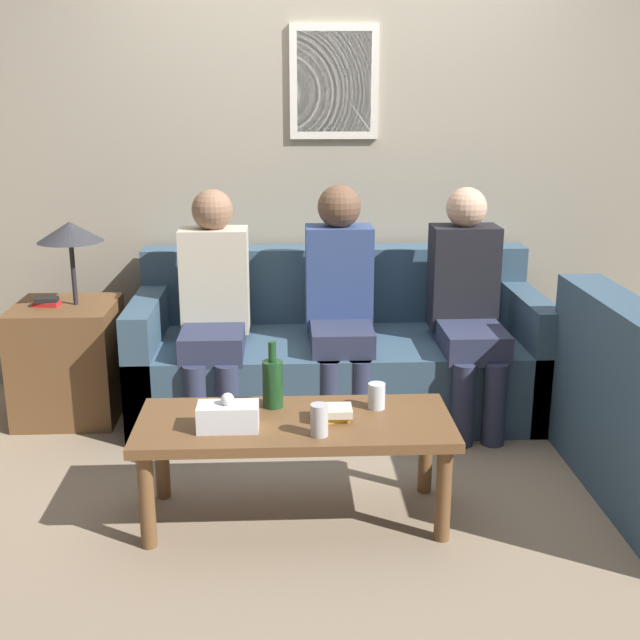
# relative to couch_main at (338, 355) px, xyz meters

# --- Properties ---
(ground_plane) EXTENTS (16.00, 16.00, 0.00)m
(ground_plane) POSITION_rel_couch_main_xyz_m (0.00, -0.52, -0.29)
(ground_plane) COLOR gray
(wall_back) EXTENTS (9.00, 0.08, 2.60)m
(wall_back) POSITION_rel_couch_main_xyz_m (0.00, 0.47, 1.01)
(wall_back) COLOR #9E937F
(wall_back) RESTS_ON ground_plane
(couch_main) EXTENTS (2.11, 0.88, 0.82)m
(couch_main) POSITION_rel_couch_main_xyz_m (0.00, 0.00, 0.00)
(couch_main) COLOR #385166
(couch_main) RESTS_ON ground_plane
(coffee_table) EXTENTS (1.23, 0.51, 0.42)m
(coffee_table) POSITION_rel_couch_main_xyz_m (-0.25, -1.18, 0.08)
(coffee_table) COLOR brown
(coffee_table) RESTS_ON ground_plane
(side_table_with_lamp) EXTENTS (0.51, 0.51, 1.03)m
(side_table_with_lamp) POSITION_rel_couch_main_xyz_m (-1.40, -0.07, 0.06)
(side_table_with_lamp) COLOR brown
(side_table_with_lamp) RESTS_ON ground_plane
(wine_bottle) EXTENTS (0.08, 0.08, 0.27)m
(wine_bottle) POSITION_rel_couch_main_xyz_m (-0.33, -1.04, 0.24)
(wine_bottle) COLOR #19421E
(wine_bottle) RESTS_ON coffee_table
(drinking_glass) EXTENTS (0.07, 0.07, 0.10)m
(drinking_glass) POSITION_rel_couch_main_xyz_m (0.08, -1.08, 0.19)
(drinking_glass) COLOR silver
(drinking_glass) RESTS_ON coffee_table
(book_stack) EXTENTS (0.15, 0.11, 0.05)m
(book_stack) POSITION_rel_couch_main_xyz_m (-0.10, -1.19, 0.16)
(book_stack) COLOR gold
(book_stack) RESTS_ON coffee_table
(soda_can) EXTENTS (0.07, 0.07, 0.12)m
(soda_can) POSITION_rel_couch_main_xyz_m (-0.16, -1.34, 0.19)
(soda_can) COLOR #BCBCC1
(soda_can) RESTS_ON coffee_table
(tissue_box) EXTENTS (0.23, 0.12, 0.15)m
(tissue_box) POSITION_rel_couch_main_xyz_m (-0.50, -1.26, 0.19)
(tissue_box) COLOR silver
(tissue_box) RESTS_ON coffee_table
(person_left) EXTENTS (0.34, 0.59, 1.19)m
(person_left) POSITION_rel_couch_main_xyz_m (-0.64, -0.18, 0.35)
(person_left) COLOR #2D334C
(person_left) RESTS_ON ground_plane
(person_middle) EXTENTS (0.34, 0.58, 1.20)m
(person_middle) POSITION_rel_couch_main_xyz_m (0.00, -0.14, 0.36)
(person_middle) COLOR #2D334C
(person_middle) RESTS_ON ground_plane
(person_right) EXTENTS (0.34, 0.63, 1.19)m
(person_right) POSITION_rel_couch_main_xyz_m (0.64, -0.18, 0.35)
(person_right) COLOR #2D334C
(person_right) RESTS_ON ground_plane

